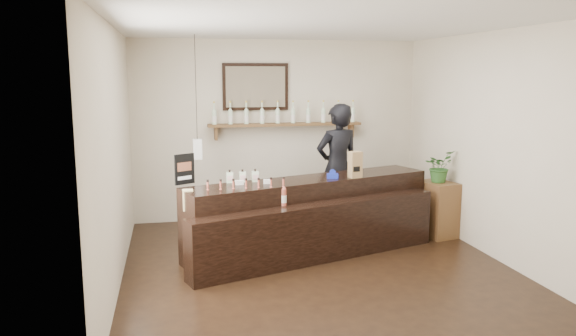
# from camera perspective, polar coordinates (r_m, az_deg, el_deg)

# --- Properties ---
(ground) EXTENTS (5.00, 5.00, 0.00)m
(ground) POSITION_cam_1_polar(r_m,az_deg,el_deg) (6.79, 3.01, -10.06)
(ground) COLOR black
(ground) RESTS_ON ground
(room_shell) EXTENTS (5.00, 5.00, 5.00)m
(room_shell) POSITION_cam_1_polar(r_m,az_deg,el_deg) (6.42, 3.14, 4.42)
(room_shell) COLOR beige
(room_shell) RESTS_ON ground
(back_wall_decor) EXTENTS (2.66, 0.96, 1.69)m
(back_wall_decor) POSITION_cam_1_polar(r_m,az_deg,el_deg) (8.70, -1.96, 6.13)
(back_wall_decor) COLOR brown
(back_wall_decor) RESTS_ON ground
(counter) EXTENTS (3.40, 1.94, 1.11)m
(counter) POSITION_cam_1_polar(r_m,az_deg,el_deg) (7.21, 2.47, -5.19)
(counter) COLOR black
(counter) RESTS_ON ground
(promo_sign) EXTENTS (0.24, 0.15, 0.37)m
(promo_sign) POSITION_cam_1_polar(r_m,az_deg,el_deg) (6.93, -10.47, -0.11)
(promo_sign) COLOR black
(promo_sign) RESTS_ON counter
(paper_bag) EXTENTS (0.18, 0.15, 0.34)m
(paper_bag) POSITION_cam_1_polar(r_m,az_deg,el_deg) (7.30, 6.84, 0.34)
(paper_bag) COLOR olive
(paper_bag) RESTS_ON counter
(tape_dispenser) EXTENTS (0.15, 0.08, 0.12)m
(tape_dispenser) POSITION_cam_1_polar(r_m,az_deg,el_deg) (7.23, 4.55, -0.72)
(tape_dispenser) COLOR #1829AD
(tape_dispenser) RESTS_ON counter
(side_cabinet) EXTENTS (0.50, 0.61, 0.78)m
(side_cabinet) POSITION_cam_1_polar(r_m,az_deg,el_deg) (8.23, 14.91, -4.05)
(side_cabinet) COLOR brown
(side_cabinet) RESTS_ON ground
(potted_plant) EXTENTS (0.53, 0.51, 0.45)m
(potted_plant) POSITION_cam_1_polar(r_m,az_deg,el_deg) (8.11, 15.10, 0.16)
(potted_plant) COLOR #2D5D25
(potted_plant) RESTS_ON side_cabinet
(shopkeeper) EXTENTS (0.86, 0.67, 2.10)m
(shopkeeper) POSITION_cam_1_polar(r_m,az_deg,el_deg) (8.17, 5.05, 0.89)
(shopkeeper) COLOR black
(shopkeeper) RESTS_ON ground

